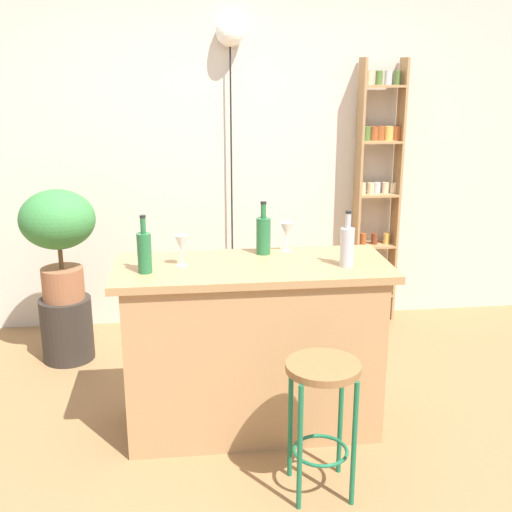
{
  "coord_description": "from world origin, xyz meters",
  "views": [
    {
      "loc": [
        -0.35,
        -2.85,
        1.92
      ],
      "look_at": [
        0.05,
        0.55,
        0.91
      ],
      "focal_mm": 44.5,
      "sensor_mm": 36.0,
      "label": 1
    }
  ],
  "objects_px": {
    "bar_stool": "(322,397)",
    "bottle_sauce_amber": "(347,246)",
    "wine_glass_left": "(287,231)",
    "bottle_wine_red": "(263,234)",
    "plant_stool": "(67,329)",
    "potted_plant": "(58,230)",
    "wine_glass_center": "(181,244)",
    "pendant_globe_light": "(230,38)",
    "bottle_spirits_clear": "(144,251)",
    "spice_shelf": "(377,193)"
  },
  "relations": [
    {
      "from": "spice_shelf",
      "to": "potted_plant",
      "type": "distance_m",
      "value": 2.35
    },
    {
      "from": "pendant_globe_light",
      "to": "bottle_wine_red",
      "type": "bearing_deg",
      "value": -87.3
    },
    {
      "from": "bar_stool",
      "to": "plant_stool",
      "type": "height_order",
      "value": "bar_stool"
    },
    {
      "from": "potted_plant",
      "to": "bottle_spirits_clear",
      "type": "height_order",
      "value": "bottle_spirits_clear"
    },
    {
      "from": "bottle_wine_red",
      "to": "pendant_globe_light",
      "type": "relative_size",
      "value": 0.13
    },
    {
      "from": "bottle_wine_red",
      "to": "wine_glass_center",
      "type": "relative_size",
      "value": 1.79
    },
    {
      "from": "bottle_wine_red",
      "to": "bottle_spirits_clear",
      "type": "relative_size",
      "value": 1.0
    },
    {
      "from": "wine_glass_left",
      "to": "spice_shelf",
      "type": "bearing_deg",
      "value": 54.12
    },
    {
      "from": "plant_stool",
      "to": "wine_glass_center",
      "type": "relative_size",
      "value": 2.66
    },
    {
      "from": "bottle_sauce_amber",
      "to": "pendant_globe_light",
      "type": "height_order",
      "value": "pendant_globe_light"
    },
    {
      "from": "bar_stool",
      "to": "bottle_spirits_clear",
      "type": "bearing_deg",
      "value": 146.0
    },
    {
      "from": "bottle_spirits_clear",
      "to": "bottle_sauce_amber",
      "type": "xyz_separation_m",
      "value": [
        1.03,
        -0.01,
        -0.0
      ]
    },
    {
      "from": "bar_stool",
      "to": "bottle_wine_red",
      "type": "height_order",
      "value": "bottle_wine_red"
    },
    {
      "from": "potted_plant",
      "to": "bottle_sauce_amber",
      "type": "relative_size",
      "value": 2.55
    },
    {
      "from": "bar_stool",
      "to": "wine_glass_left",
      "type": "relative_size",
      "value": 4.01
    },
    {
      "from": "wine_glass_left",
      "to": "wine_glass_center",
      "type": "height_order",
      "value": "same"
    },
    {
      "from": "plant_stool",
      "to": "bottle_wine_red",
      "type": "xyz_separation_m",
      "value": [
        1.25,
        -0.8,
        0.84
      ]
    },
    {
      "from": "bottle_spirits_clear",
      "to": "wine_glass_center",
      "type": "bearing_deg",
      "value": 27.03
    },
    {
      "from": "bar_stool",
      "to": "bottle_sauce_amber",
      "type": "relative_size",
      "value": 2.25
    },
    {
      "from": "potted_plant",
      "to": "bottle_wine_red",
      "type": "relative_size",
      "value": 2.54
    },
    {
      "from": "bar_stool",
      "to": "bottle_wine_red",
      "type": "relative_size",
      "value": 2.25
    },
    {
      "from": "wine_glass_left",
      "to": "pendant_globe_light",
      "type": "xyz_separation_m",
      "value": [
        -0.2,
        1.31,
        1.07
      ]
    },
    {
      "from": "plant_stool",
      "to": "spice_shelf",
      "type": "bearing_deg",
      "value": 12.26
    },
    {
      "from": "bottle_spirits_clear",
      "to": "wine_glass_left",
      "type": "bearing_deg",
      "value": 21.73
    },
    {
      "from": "bottle_spirits_clear",
      "to": "wine_glass_left",
      "type": "relative_size",
      "value": 1.79
    },
    {
      "from": "bottle_sauce_amber",
      "to": "wine_glass_left",
      "type": "relative_size",
      "value": 1.78
    },
    {
      "from": "bar_stool",
      "to": "potted_plant",
      "type": "height_order",
      "value": "potted_plant"
    },
    {
      "from": "plant_stool",
      "to": "bottle_spirits_clear",
      "type": "relative_size",
      "value": 1.49
    },
    {
      "from": "pendant_globe_light",
      "to": "bottle_spirits_clear",
      "type": "bearing_deg",
      "value": -109.36
    },
    {
      "from": "wine_glass_center",
      "to": "pendant_globe_light",
      "type": "relative_size",
      "value": 0.07
    },
    {
      "from": "spice_shelf",
      "to": "wine_glass_center",
      "type": "bearing_deg",
      "value": -135.43
    },
    {
      "from": "wine_glass_left",
      "to": "bottle_wine_red",
      "type": "bearing_deg",
      "value": -163.43
    },
    {
      "from": "bar_stool",
      "to": "plant_stool",
      "type": "distance_m",
      "value": 2.16
    },
    {
      "from": "bar_stool",
      "to": "bottle_wine_red",
      "type": "xyz_separation_m",
      "value": [
        -0.17,
        0.8,
        0.56
      ]
    },
    {
      "from": "spice_shelf",
      "to": "plant_stool",
      "type": "height_order",
      "value": "spice_shelf"
    },
    {
      "from": "potted_plant",
      "to": "pendant_globe_light",
      "type": "height_order",
      "value": "pendant_globe_light"
    },
    {
      "from": "plant_stool",
      "to": "bottle_spirits_clear",
      "type": "distance_m",
      "value": 1.49
    },
    {
      "from": "bar_stool",
      "to": "bottle_sauce_amber",
      "type": "xyz_separation_m",
      "value": [
        0.23,
        0.52,
        0.56
      ]
    },
    {
      "from": "plant_stool",
      "to": "wine_glass_center",
      "type": "distance_m",
      "value": 1.52
    },
    {
      "from": "bottle_wine_red",
      "to": "plant_stool",
      "type": "bearing_deg",
      "value": 147.21
    },
    {
      "from": "spice_shelf",
      "to": "wine_glass_left",
      "type": "height_order",
      "value": "spice_shelf"
    },
    {
      "from": "wine_glass_left",
      "to": "bottle_spirits_clear",
      "type": "bearing_deg",
      "value": -158.27
    },
    {
      "from": "potted_plant",
      "to": "bottle_sauce_amber",
      "type": "xyz_separation_m",
      "value": [
        1.64,
        -1.08,
        0.14
      ]
    },
    {
      "from": "bar_stool",
      "to": "spice_shelf",
      "type": "height_order",
      "value": "spice_shelf"
    },
    {
      "from": "bottle_sauce_amber",
      "to": "wine_glass_left",
      "type": "xyz_separation_m",
      "value": [
        -0.26,
        0.32,
        0.01
      ]
    },
    {
      "from": "bar_stool",
      "to": "pendant_globe_light",
      "type": "bearing_deg",
      "value": 96.13
    },
    {
      "from": "bar_stool",
      "to": "potted_plant",
      "type": "bearing_deg",
      "value": 131.35
    },
    {
      "from": "bottle_wine_red",
      "to": "wine_glass_center",
      "type": "xyz_separation_m",
      "value": [
        -0.45,
        -0.17,
        0.01
      ]
    },
    {
      "from": "bottle_sauce_amber",
      "to": "wine_glass_left",
      "type": "bearing_deg",
      "value": 129.26
    },
    {
      "from": "plant_stool",
      "to": "wine_glass_left",
      "type": "xyz_separation_m",
      "value": [
        1.38,
        -0.76,
        0.84
      ]
    }
  ]
}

